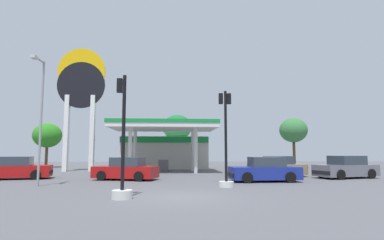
% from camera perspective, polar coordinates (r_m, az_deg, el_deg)
% --- Properties ---
extents(ground_plane, '(90.00, 90.00, 0.00)m').
position_cam_1_polar(ground_plane, '(12.75, -2.49, -14.08)').
color(ground_plane, '#56565B').
rests_on(ground_plane, ground).
extents(gas_station, '(9.39, 13.20, 4.50)m').
position_cam_1_polar(gas_station, '(33.65, -5.06, -5.41)').
color(gas_station, beige).
rests_on(gas_station, ground).
extents(station_pole_sign, '(4.49, 0.56, 11.81)m').
position_cam_1_polar(station_pole_sign, '(31.42, -19.93, 4.88)').
color(station_pole_sign, white).
rests_on(station_pole_sign, ground).
extents(car_0, '(4.61, 2.85, 1.54)m').
position_cam_1_polar(car_0, '(24.02, 26.65, -7.96)').
color(car_0, black).
rests_on(car_0, ground).
extents(car_1, '(4.45, 2.61, 1.49)m').
position_cam_1_polar(car_1, '(23.80, -29.75, -7.89)').
color(car_1, black).
rests_on(car_1, ground).
extents(car_2, '(4.36, 2.75, 1.45)m').
position_cam_1_polar(car_2, '(20.62, -12.16, -9.00)').
color(car_2, black).
rests_on(car_2, ground).
extents(car_3, '(4.21, 1.98, 1.50)m').
position_cam_1_polar(car_3, '(19.54, 13.33, -9.09)').
color(car_3, black).
rests_on(car_3, ground).
extents(car_4, '(4.30, 2.19, 1.49)m').
position_cam_1_polar(car_4, '(24.11, 15.44, -8.42)').
color(car_4, black).
rests_on(car_4, ground).
extents(traffic_signal_0, '(0.79, 0.79, 4.86)m').
position_cam_1_polar(traffic_signal_0, '(12.40, -12.84, -8.31)').
color(traffic_signal_0, silver).
rests_on(traffic_signal_0, ground).
extents(traffic_signal_1, '(0.78, 0.78, 5.03)m').
position_cam_1_polar(traffic_signal_1, '(16.22, 6.30, -6.10)').
color(traffic_signal_1, silver).
rests_on(traffic_signal_1, ground).
extents(tree_0, '(3.22, 3.22, 5.13)m').
position_cam_1_polar(tree_0, '(39.44, -25.27, -2.63)').
color(tree_0, brown).
rests_on(tree_0, ground).
extents(tree_1, '(3.43, 3.43, 6.15)m').
position_cam_1_polar(tree_1, '(36.14, -2.78, -1.39)').
color(tree_1, brown).
rests_on(tree_1, ground).
extents(tree_2, '(3.36, 3.36, 5.97)m').
position_cam_1_polar(tree_2, '(39.78, 18.31, -1.84)').
color(tree_2, brown).
rests_on(tree_2, ground).
extents(corner_streetlamp, '(0.24, 1.48, 6.78)m').
position_cam_1_polar(corner_streetlamp, '(18.33, -26.41, 1.84)').
color(corner_streetlamp, gray).
rests_on(corner_streetlamp, ground).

